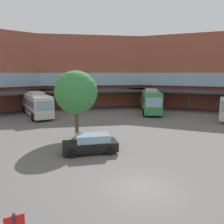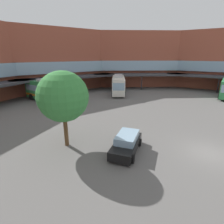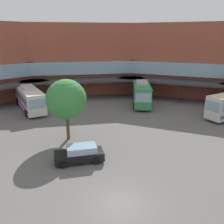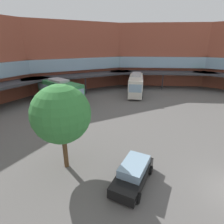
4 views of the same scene
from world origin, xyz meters
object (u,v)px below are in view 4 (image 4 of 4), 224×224
at_px(bus_4, 60,91).
at_px(plaza_tree, 61,114).
at_px(bus_1, 136,83).
at_px(parked_car, 133,173).

distance_m(bus_4, plaza_tree, 17.74).
relative_size(bus_1, bus_4, 1.08).
bearing_deg(bus_1, bus_4, -57.24).
bearing_deg(parked_car, bus_4, -125.17).
relative_size(bus_4, plaza_tree, 1.51).
bearing_deg(parked_car, plaza_tree, -82.48).
bearing_deg(parked_car, bus_1, -161.13).
relative_size(bus_1, plaza_tree, 1.63).
relative_size(parked_car, plaza_tree, 0.71).
xyz_separation_m(bus_1, bus_4, (-13.71, 5.05, 0.02)).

